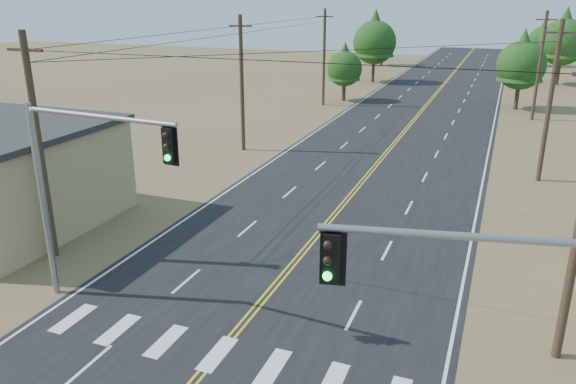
% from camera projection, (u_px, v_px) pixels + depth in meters
% --- Properties ---
extents(road, '(15.00, 200.00, 0.02)m').
position_uv_depth(road, '(371.00, 171.00, 38.01)').
color(road, black).
rests_on(road, ground).
extents(utility_pole_left_near, '(1.80, 0.30, 10.00)m').
position_uv_depth(utility_pole_left_near, '(39.00, 148.00, 24.08)').
color(utility_pole_left_near, '#4C3826').
rests_on(utility_pole_left_near, ground).
extents(utility_pole_left_mid, '(1.80, 0.30, 10.00)m').
position_uv_depth(utility_pole_left_mid, '(242.00, 83.00, 41.66)').
color(utility_pole_left_mid, '#4C3826').
rests_on(utility_pole_left_mid, ground).
extents(utility_pole_left_far, '(1.80, 0.30, 10.00)m').
position_uv_depth(utility_pole_left_far, '(324.00, 57.00, 59.24)').
color(utility_pole_left_far, '#4C3826').
rests_on(utility_pole_left_far, ground).
extents(utility_pole_right_mid, '(1.80, 0.30, 10.00)m').
position_uv_depth(utility_pole_right_mid, '(550.00, 101.00, 34.48)').
color(utility_pole_right_mid, '#4C3826').
rests_on(utility_pole_right_mid, ground).
extents(utility_pole_right_far, '(1.80, 0.30, 10.00)m').
position_uv_depth(utility_pole_right_far, '(540.00, 65.00, 52.06)').
color(utility_pole_right_far, '#4C3826').
rests_on(utility_pole_right_far, ground).
extents(signal_mast_left, '(6.53, 0.82, 7.67)m').
position_uv_depth(signal_mast_left, '(76.00, 175.00, 20.12)').
color(signal_mast_left, gray).
rests_on(signal_mast_left, ground).
extents(signal_mast_right, '(6.37, 1.66, 7.17)m').
position_uv_depth(signal_mast_right, '(541.00, 338.00, 11.10)').
color(signal_mast_right, gray).
rests_on(signal_mast_right, ground).
extents(tree_left_near, '(3.89, 3.89, 6.48)m').
position_uv_depth(tree_left_near, '(345.00, 65.00, 62.17)').
color(tree_left_near, '#3F2D1E').
rests_on(tree_left_near, ground).
extents(tree_left_mid, '(5.76, 5.76, 9.61)m').
position_uv_depth(tree_left_mid, '(375.00, 38.00, 75.06)').
color(tree_left_mid, '#3F2D1E').
rests_on(tree_left_mid, ground).
extents(tree_left_far, '(4.36, 4.36, 7.26)m').
position_uv_depth(tree_left_far, '(383.00, 38.00, 93.74)').
color(tree_left_far, '#3F2D1E').
rests_on(tree_left_far, ground).
extents(tree_right_near, '(4.91, 4.91, 8.19)m').
position_uv_depth(tree_right_near, '(522.00, 60.00, 57.06)').
color(tree_right_near, '#3F2D1E').
rests_on(tree_right_near, ground).
extents(tree_right_mid, '(6.00, 6.00, 9.99)m').
position_uv_depth(tree_right_mid, '(564.00, 37.00, 72.76)').
color(tree_right_mid, '#3F2D1E').
rests_on(tree_right_mid, ground).
extents(tree_right_far, '(4.54, 4.54, 7.56)m').
position_uv_depth(tree_right_far, '(543.00, 38.00, 92.55)').
color(tree_right_far, '#3F2D1E').
rests_on(tree_right_far, ground).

